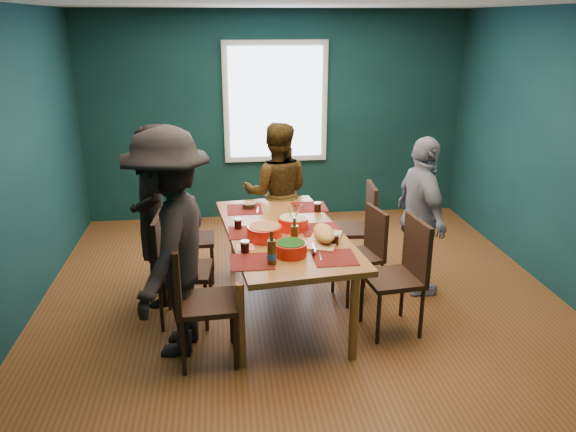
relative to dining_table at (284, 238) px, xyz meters
name	(u,v)px	position (x,y,z in m)	size (l,w,h in m)	color
room	(298,154)	(0.18, 0.42, 0.68)	(5.01, 5.01, 2.71)	brown
dining_table	(284,238)	(0.00, 0.00, 0.00)	(1.23, 2.10, 0.76)	#99572E
chair_left_far	(185,232)	(-0.93, 0.73, -0.17)	(0.40, 0.40, 0.89)	black
chair_left_mid	(173,261)	(-0.99, -0.14, -0.11)	(0.48, 0.48, 0.99)	black
chair_left_near	(194,293)	(-0.79, -0.79, -0.10)	(0.48, 0.48, 1.01)	black
chair_right_far	(361,221)	(0.89, 0.73, -0.13)	(0.46, 0.46, 0.95)	black
chair_right_mid	(366,247)	(0.80, 0.12, -0.17)	(0.48, 0.48, 0.89)	black
chair_right_near	(404,267)	(0.96, -0.51, -0.11)	(0.50, 0.50, 1.00)	black
person_far_left	(154,217)	(-1.18, 0.28, 0.16)	(0.62, 0.41, 1.70)	black
person_back	(277,193)	(0.05, 1.13, 0.08)	(0.75, 0.59, 1.55)	black
person_right	(421,217)	(1.33, 0.17, 0.09)	(0.91, 0.38, 1.55)	white
person_near_left	(170,244)	(-0.95, -0.59, 0.23)	(1.18, 0.68, 1.83)	black
bowl_salad	(265,232)	(-0.19, -0.18, 0.14)	(0.30, 0.30, 0.13)	red
bowl_dumpling	(293,223)	(0.08, 0.05, 0.13)	(0.28, 0.28, 0.26)	red
bowl_herbs	(291,248)	(-0.01, -0.55, 0.13)	(0.26, 0.26, 0.11)	red
cutting_board	(324,235)	(0.31, -0.29, 0.13)	(0.41, 0.63, 0.13)	tan
small_bowl	(249,205)	(-0.28, 0.69, 0.10)	(0.14, 0.14, 0.06)	black
beer_bottle_a	(272,252)	(-0.18, -0.71, 0.17)	(0.07, 0.07, 0.28)	#482D0C
beer_bottle_b	(294,235)	(0.05, -0.35, 0.17)	(0.06, 0.06, 0.25)	#482D0C
cola_glass_a	(245,246)	(-0.37, -0.46, 0.13)	(0.08, 0.08, 0.10)	black
cola_glass_b	(335,239)	(0.39, -0.37, 0.12)	(0.07, 0.07, 0.10)	black
cola_glass_c	(318,207)	(0.39, 0.50, 0.12)	(0.07, 0.07, 0.10)	black
cola_glass_d	(238,223)	(-0.41, 0.10, 0.13)	(0.07, 0.07, 0.10)	black
napkin_a	(324,226)	(0.38, 0.07, 0.07)	(0.13, 0.13, 0.00)	#F97E69
napkin_b	(245,247)	(-0.37, -0.35, 0.07)	(0.15, 0.15, 0.00)	#F97E69
napkin_c	(343,263)	(0.37, -0.76, 0.07)	(0.12, 0.12, 0.00)	#F97E69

